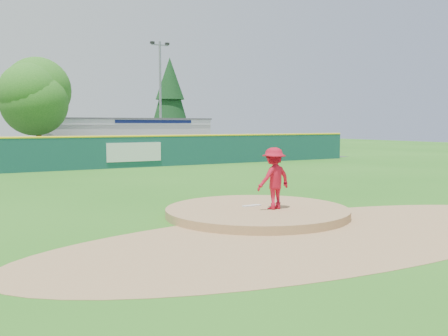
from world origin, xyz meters
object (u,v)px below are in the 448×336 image
van (88,152)px  deciduous_tree (38,99)px  pitcher (274,178)px  light_pole_right (160,93)px  conifer_tree (170,98)px  pool_building_grp (118,136)px

van → deciduous_tree: deciduous_tree is taller
pitcher → light_pole_right: light_pole_right is taller
conifer_tree → light_pole_right: (-4.00, -7.00, 0.00)m
van → conifer_tree: size_ratio=0.48×
van → pool_building_grp: (4.45, 6.78, 1.01)m
van → light_pole_right: light_pole_right is taller
pitcher → pool_building_grp: 32.91m
deciduous_tree → conifer_tree: 18.63m
pitcher → pool_building_grp: pool_building_grp is taller
van → conifer_tree: conifer_tree is taller
deciduous_tree → light_pole_right: 11.75m
conifer_tree → deciduous_tree: bearing=-143.7°
conifer_tree → pitcher: bearing=-109.2°
deciduous_tree → conifer_tree: bearing=36.3°
pitcher → pool_building_grp: (5.69, 32.41, 0.50)m
van → conifer_tree: (11.45, 10.78, 4.89)m
pitcher → light_pole_right: (8.69, 29.41, 4.38)m
pitcher → pool_building_grp: bearing=-108.2°
deciduous_tree → pitcher: bearing=-84.8°
van → pool_building_grp: size_ratio=0.30×
pitcher → conifer_tree: conifer_tree is taller
pitcher → deciduous_tree: 25.74m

